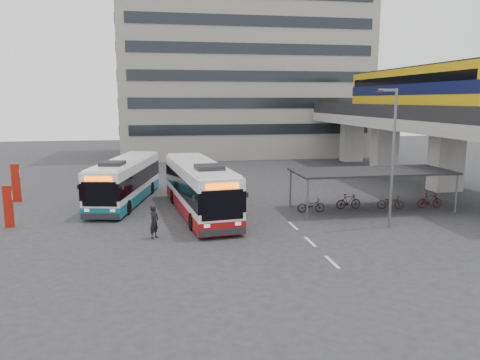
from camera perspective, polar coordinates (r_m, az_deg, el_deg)
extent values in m
plane|color=#28282B|center=(25.86, 1.14, -5.87)|extent=(120.00, 120.00, 0.00)
cube|color=gray|center=(39.36, 23.81, 2.12)|extent=(2.20, 1.60, 4.60)
cube|color=gray|center=(47.93, 17.22, 3.74)|extent=(2.20, 1.60, 4.60)
cube|color=gray|center=(55.14, 13.44, 4.65)|extent=(2.20, 1.60, 4.60)
cube|color=gray|center=(42.50, 21.09, 6.53)|extent=(8.00, 32.00, 0.90)
cube|color=black|center=(40.67, 16.59, 8.07)|extent=(0.35, 32.00, 1.10)
cube|color=black|center=(44.51, 25.35, 7.66)|extent=(0.35, 32.00, 1.10)
cube|color=#C59B0B|center=(43.17, 20.73, 9.99)|extent=(2.90, 20.00, 3.90)
cube|color=#0A0F37|center=(43.17, 20.75, 10.25)|extent=(2.98, 20.02, 0.90)
cube|color=black|center=(43.19, 20.81, 11.31)|extent=(2.96, 19.20, 0.70)
cube|color=black|center=(43.24, 20.89, 12.57)|extent=(2.70, 19.60, 0.25)
cylinder|color=#595B60|center=(30.99, 6.17, -1.02)|extent=(0.12, 0.12, 2.40)
cylinder|color=#595B60|center=(34.86, 21.52, -0.44)|extent=(0.12, 0.12, 2.40)
cylinder|color=#595B60|center=(27.62, 8.23, -2.39)|extent=(0.12, 0.12, 2.40)
cylinder|color=#595B60|center=(31.91, 24.86, -1.57)|extent=(0.12, 0.12, 2.40)
cube|color=black|center=(30.82, 15.76, 1.02)|extent=(10.00, 4.00, 0.12)
imported|color=black|center=(29.69, 8.59, -3.02)|extent=(1.71, 0.60, 0.90)
imported|color=black|center=(30.62, 13.34, -2.70)|extent=(1.66, 0.47, 1.00)
imported|color=black|center=(31.77, 17.76, -2.55)|extent=(1.71, 0.60, 0.90)
imported|color=black|center=(33.07, 21.87, -2.22)|extent=(1.66, 0.47, 1.00)
cube|color=gray|center=(61.64, 0.21, 14.92)|extent=(30.00, 15.00, 25.00)
cube|color=beige|center=(21.01, 11.16, -9.78)|extent=(0.15, 1.60, 0.01)
cube|color=beige|center=(23.69, 8.55, -7.44)|extent=(0.15, 1.60, 0.01)
cube|color=beige|center=(26.44, 6.49, -5.57)|extent=(0.15, 1.60, 0.01)
cube|color=white|center=(28.88, -5.00, -0.69)|extent=(3.75, 11.69, 2.63)
cube|color=maroon|center=(29.13, -4.96, -3.05)|extent=(3.79, 11.74, 0.72)
cube|color=black|center=(28.86, -5.00, -0.45)|extent=(3.81, 11.72, 1.10)
cube|color=#FA5800|center=(23.20, -2.18, -0.77)|extent=(1.71, 0.28, 0.29)
cube|color=black|center=(25.86, -3.77, 1.53)|extent=(1.63, 1.69, 0.27)
cylinder|color=black|center=(25.42, -5.81, -5.08)|extent=(0.40, 0.98, 0.96)
cylinder|color=black|center=(32.44, -4.13, -1.80)|extent=(0.40, 0.98, 0.96)
cube|color=white|center=(32.85, -13.81, 0.12)|extent=(4.46, 10.93, 2.45)
cube|color=#0B5A66|center=(33.06, -13.73, -1.82)|extent=(4.51, 10.98, 0.67)
cube|color=black|center=(32.84, -13.81, 0.32)|extent=(4.53, 10.96, 1.02)
cube|color=#FA5800|center=(27.68, -16.89, 0.13)|extent=(1.57, 0.41, 0.27)
cube|color=black|center=(30.11, -15.30, 1.94)|extent=(1.63, 1.68, 0.25)
cylinder|color=black|center=(30.20, -17.41, -3.16)|extent=(0.45, 0.93, 0.89)
cylinder|color=black|center=(35.65, -10.79, -0.95)|extent=(0.45, 0.93, 0.89)
imported|color=black|center=(24.17, -10.42, -5.05)|extent=(0.68, 0.75, 1.71)
cylinder|color=#595B60|center=(26.58, 18.13, 2.39)|extent=(0.15, 0.15, 7.56)
cube|color=#595B60|center=(26.02, 17.60, 10.41)|extent=(1.14, 0.38, 0.14)
cube|color=black|center=(25.70, 16.68, 10.30)|extent=(0.36, 0.24, 0.11)
cube|color=#9D1509|center=(28.67, -26.41, -2.93)|extent=(0.48, 0.18, 2.35)
cube|color=white|center=(28.55, -26.50, -1.73)|extent=(0.51, 0.08, 0.47)
cube|color=#9D1509|center=(35.60, -25.64, -0.33)|extent=(0.53, 0.18, 2.64)
cube|color=white|center=(35.50, -25.72, 0.76)|extent=(0.57, 0.06, 0.53)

